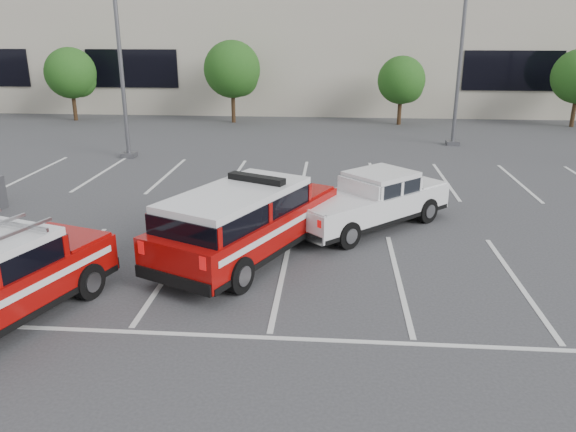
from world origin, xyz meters
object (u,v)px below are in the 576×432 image
tree_left (72,75)px  light_pole_mid (463,35)px  tree_mid_left (234,71)px  light_pole_left (118,36)px  tree_mid_right (403,82)px  fire_chief_suv (247,226)px  convention_building (323,39)px  white_pickup (370,206)px

tree_left → light_pole_mid: light_pole_mid is taller
tree_mid_left → light_pole_left: bearing=-107.1°
light_pole_left → tree_mid_left: bearing=72.9°
tree_mid_right → tree_left: bearing=180.0°
light_pole_left → fire_chief_suv: (7.01, -11.00, -4.36)m
tree_mid_right → convention_building: bearing=116.6°
tree_mid_right → light_pole_left: light_pole_left is taller
tree_mid_left → white_pickup: tree_mid_left is taller
tree_left → white_pickup: 25.28m
tree_left → tree_mid_right: size_ratio=1.11×
light_pole_left → white_pickup: (10.22, -8.42, -4.56)m
tree_left → tree_mid_right: bearing=-0.0°
convention_building → fire_chief_suv: size_ratio=9.83×
tree_left → light_pole_mid: bearing=-15.4°
tree_mid_left → light_pole_left: size_ratio=0.47×
tree_left → tree_mid_left: bearing=0.0°
tree_left → convention_building: bearing=33.1°
convention_building → light_pole_mid: convention_building is taller
tree_mid_left → tree_mid_right: (10.00, -0.00, -0.54)m
fire_chief_suv → tree_left: bearing=149.1°
tree_left → fire_chief_suv: (13.92, -21.05, -1.94)m
tree_left → light_pole_mid: size_ratio=0.43×
tree_mid_right → white_pickup: bearing=-98.8°
tree_left → light_pole_mid: (21.91, -6.05, 2.41)m
fire_chief_suv → convention_building: bearing=113.5°
light_pole_mid → fire_chief_suv: light_pole_mid is taller
tree_left → white_pickup: tree_left is taller
convention_building → light_pole_mid: bearing=-66.7°
tree_mid_left → fire_chief_suv: (3.92, -21.05, -2.21)m
light_pole_left → fire_chief_suv: bearing=-57.5°
convention_building → white_pickup: size_ratio=12.13×
light_pole_left → fire_chief_suv: 13.76m
tree_mid_left → light_pole_mid: light_pole_mid is taller
convention_building → tree_mid_left: 11.19m
fire_chief_suv → white_pickup: bearing=64.5°
tree_left → white_pickup: size_ratio=0.89×
tree_mid_right → tree_mid_left: bearing=180.0°
fire_chief_suv → light_pole_left: bearing=148.2°
tree_left → fire_chief_suv: size_ratio=0.72×
convention_building → light_pole_left: convention_building is taller
convention_building → tree_left: bearing=-146.9°
convention_building → tree_mid_left: bearing=-117.4°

